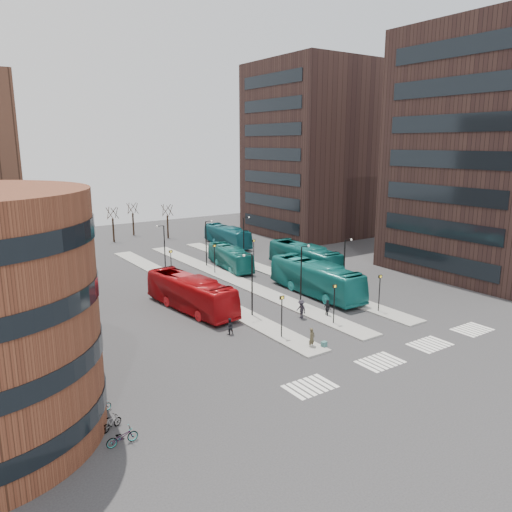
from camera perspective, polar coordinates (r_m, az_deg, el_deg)
ground at (r=38.58m, az=19.55°, el=-13.04°), size 160.00×160.00×0.00m
island_left at (r=57.99m, az=-7.58°, el=-3.60°), size 2.50×45.00×0.15m
island_mid at (r=60.79m, az=-2.52°, el=-2.72°), size 2.50×45.00×0.15m
island_right at (r=64.04m, az=2.04°, el=-1.91°), size 2.50×45.00×0.15m
suitcase at (r=41.62m, az=7.78°, el=-10.03°), size 0.48×0.40×0.55m
red_bus at (r=50.16m, az=-7.47°, el=-4.23°), size 4.27×12.72×3.47m
teal_bus_a at (r=55.08m, az=6.86°, el=-2.55°), size 3.53×13.31×3.68m
teal_bus_b at (r=66.45m, az=-2.98°, el=-0.15°), size 4.05×10.71×2.91m
teal_bus_c at (r=64.92m, az=5.56°, el=-0.22°), size 3.86×12.92×3.55m
teal_bus_d at (r=80.96m, az=-3.31°, el=2.30°), size 3.21×11.64×3.21m
traveller at (r=41.30m, az=6.40°, el=-9.30°), size 0.70×0.54×1.70m
commuter_a at (r=43.89m, az=-3.05°, el=-8.02°), size 0.80×0.67×1.50m
commuter_b at (r=48.58m, az=8.17°, el=-5.93°), size 0.52×1.03×1.68m
commuter_c at (r=47.85m, az=5.19°, el=-6.06°), size 0.71×1.20×1.82m
bicycle_near at (r=30.24m, az=-15.06°, el=-19.33°), size 1.82×0.66×0.95m
bicycle_mid at (r=31.71m, az=-16.18°, el=-17.84°), size 1.52×0.98×0.89m
bicycle_far at (r=33.50m, az=-17.37°, el=-16.23°), size 1.64×1.00×0.81m
crosswalk_stripes at (r=42.03m, az=16.55°, el=-10.62°), size 22.35×2.40×0.01m
tower_near at (r=70.55m, az=25.61°, el=10.49°), size 20.12×20.00×30.00m
tower_far at (r=92.58m, az=6.86°, el=11.89°), size 20.12×20.00×30.00m
sign_poles at (r=54.33m, az=0.99°, el=-2.05°), size 12.45×22.12×3.65m
lamp_posts at (r=58.64m, az=-1.00°, el=0.24°), size 14.04×20.24×6.12m
bare_trees at (r=89.34m, az=-13.32°, el=3.70°), size 10.97×8.14×5.90m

